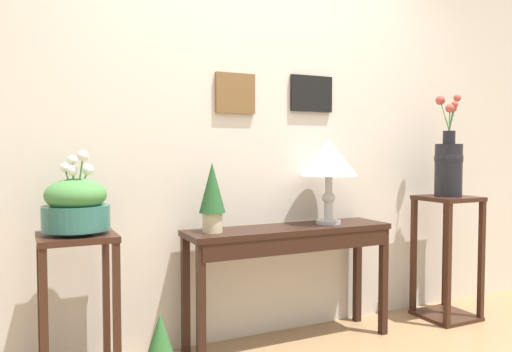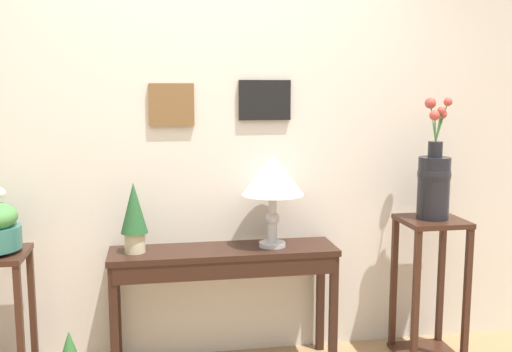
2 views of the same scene
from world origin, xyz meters
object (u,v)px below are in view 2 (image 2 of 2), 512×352
object	(u,v)px
table_lamp	(273,178)
pedestal_stand_right	(429,289)
console_table	(224,268)
potted_plant_on_console	(134,214)
flower_vase_tall_right	(434,179)

from	to	relation	value
table_lamp	pedestal_stand_right	size ratio (longest dim) A/B	0.61
console_table	pedestal_stand_right	bearing A→B (deg)	-2.54
potted_plant_on_console	pedestal_stand_right	distance (m)	1.85
console_table	table_lamp	size ratio (longest dim) A/B	2.44
pedestal_stand_right	flower_vase_tall_right	xyz separation A→B (m)	(0.00, 0.00, 0.69)
console_table	flower_vase_tall_right	size ratio (longest dim) A/B	1.82
table_lamp	pedestal_stand_right	xyz separation A→B (m)	(0.97, -0.08, -0.71)
table_lamp	potted_plant_on_console	size ratio (longest dim) A/B	1.34
pedestal_stand_right	flower_vase_tall_right	bearing A→B (deg)	59.83
console_table	potted_plant_on_console	bearing A→B (deg)	177.02
console_table	flower_vase_tall_right	distance (m)	1.36
table_lamp	flower_vase_tall_right	distance (m)	0.98
console_table	pedestal_stand_right	size ratio (longest dim) A/B	1.50
potted_plant_on_console	flower_vase_tall_right	size ratio (longest dim) A/B	0.56
flower_vase_tall_right	potted_plant_on_console	bearing A→B (deg)	177.35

